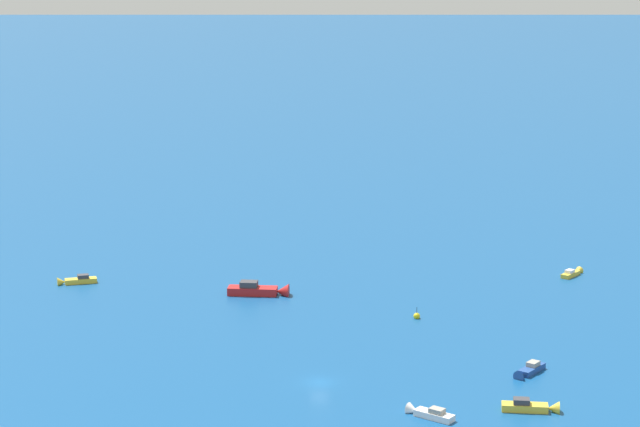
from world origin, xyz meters
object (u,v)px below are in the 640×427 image
at_px(motorboat_inshore, 533,407).
at_px(motorboat_mid_cluster, 529,371).
at_px(motorboat_far_port, 261,290).
at_px(motorboat_trailing, 75,281).
at_px(motorboat_outer_ring_a, 573,273).
at_px(motorboat_offshore, 428,413).
at_px(marker_buoy, 417,316).

bearing_deg(motorboat_inshore, motorboat_mid_cluster, 17.08).
xyz_separation_m(motorboat_far_port, motorboat_trailing, (-7.20, 33.88, -0.29)).
bearing_deg(motorboat_outer_ring_a, motorboat_trailing, 117.63).
height_order(motorboat_inshore, motorboat_mid_cluster, motorboat_inshore).
distance_m(motorboat_inshore, motorboat_offshore, 14.15).
bearing_deg(motorboat_far_port, motorboat_inshore, -120.91).
height_order(motorboat_inshore, motorboat_offshore, motorboat_inshore).
distance_m(motorboat_offshore, marker_buoy, 43.25).
xyz_separation_m(motorboat_inshore, motorboat_outer_ring_a, (69.49, 10.76, -0.12)).
bearing_deg(motorboat_offshore, marker_buoy, 21.80).
xyz_separation_m(motorboat_offshore, motorboat_mid_cluster, (21.44, -7.68, -0.00)).
relative_size(motorboat_offshore, motorboat_trailing, 1.06).
distance_m(motorboat_far_port, motorboat_offshore, 62.03).
bearing_deg(motorboat_far_port, motorboat_trailing, 102.00).
relative_size(motorboat_inshore, motorboat_outer_ring_a, 1.26).
relative_size(motorboat_far_port, motorboat_trailing, 1.68).
relative_size(motorboat_offshore, marker_buoy, 3.29).
height_order(motorboat_offshore, motorboat_trailing, motorboat_trailing).
height_order(motorboat_inshore, motorboat_trailing, motorboat_inshore).
bearing_deg(motorboat_far_port, motorboat_mid_cluster, -111.13).
bearing_deg(marker_buoy, motorboat_trailing, 94.79).
height_order(motorboat_far_port, motorboat_inshore, motorboat_far_port).
xyz_separation_m(motorboat_mid_cluster, motorboat_outer_ring_a, (55.64, 6.51, -0.06)).
distance_m(motorboat_trailing, motorboat_outer_ring_a, 91.06).
bearing_deg(motorboat_mid_cluster, marker_buoy, 51.76).
bearing_deg(motorboat_inshore, motorboat_trailing, 73.40).
bearing_deg(marker_buoy, motorboat_offshore, -158.20).
relative_size(motorboat_far_port, motorboat_inshore, 1.41).
bearing_deg(motorboat_trailing, motorboat_far_port, -78.00).
bearing_deg(motorboat_offshore, motorboat_outer_ring_a, -0.87).
bearing_deg(marker_buoy, motorboat_inshore, -139.31).
distance_m(motorboat_offshore, motorboat_trailing, 86.80).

